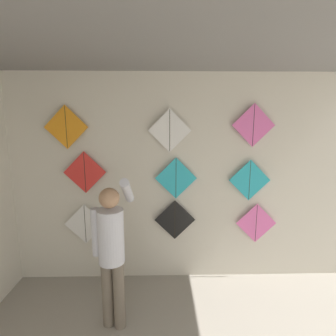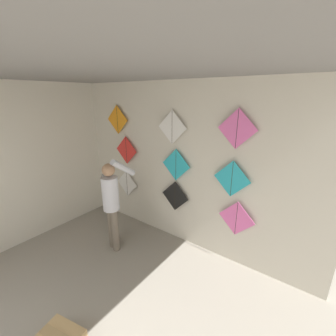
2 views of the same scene
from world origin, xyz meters
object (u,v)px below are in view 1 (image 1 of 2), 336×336
kite_5 (250,180)px  kite_7 (170,131)px  kite_1 (175,220)px  shopkeeper (112,246)px  kite_6 (66,127)px  kite_2 (256,223)px  kite_3 (85,172)px  kite_4 (176,178)px  kite_0 (85,224)px  kite_8 (254,125)px

kite_5 → kite_7: 1.25m
kite_1 → shopkeeper: bearing=-129.7°
kite_5 → kite_6: (-2.36, 0.00, 0.70)m
shopkeeper → kite_1: bearing=63.7°
kite_5 → kite_7: bearing=180.0°
kite_6 → kite_7: bearing=0.0°
kite_2 → kite_7: kite_7 is taller
kite_3 → kite_4: 1.19m
shopkeeper → kite_4: bearing=63.2°
kite_1 → kite_2: bearing=0.0°
kite_6 → kite_4: bearing=0.0°
kite_3 → kite_1: bearing=0.0°
kite_0 → kite_4: bearing=0.0°
kite_3 → kite_6: 0.61m
kite_6 → kite_0: bearing=0.0°
kite_3 → kite_2: bearing=0.0°
kite_1 → kite_4: bearing=0.0°
kite_3 → kite_8: size_ratio=1.00×
kite_8 → kite_1: bearing=180.0°
kite_3 → kite_6: (-0.20, 0.00, 0.58)m
kite_1 → kite_4: (0.01, 0.00, 0.58)m
kite_0 → kite_1: bearing=0.0°
kite_1 → kite_3: kite_3 is taller
kite_0 → kite_5: 2.28m
shopkeeper → kite_2: shopkeeper is taller
kite_3 → kite_7: kite_7 is taller
shopkeeper → kite_2: (1.81, 0.84, -0.12)m
kite_7 → shopkeeper: bearing=-126.7°
shopkeeper → kite_7: kite_7 is taller
kite_2 → kite_5: 0.62m
kite_3 → kite_4: size_ratio=1.00×
shopkeeper → kite_5: bearing=39.8°
kite_4 → kite_7: size_ratio=1.00×
kite_2 → kite_5: size_ratio=1.00×
kite_0 → kite_3: size_ratio=1.00×
kite_0 → kite_7: size_ratio=1.00×
shopkeeper → kite_7: bearing=66.7°
kite_7 → kite_2: bearing=0.0°
shopkeeper → kite_3: bearing=133.2°
kite_2 → kite_6: (-2.49, 0.00, 1.30)m
shopkeeper → kite_1: (0.70, 0.84, -0.06)m
shopkeeper → kite_3: size_ratio=2.98×
kite_1 → kite_6: bearing=180.0°
kite_2 → kite_3: bearing=180.0°
kite_0 → kite_3: kite_3 is taller
kite_0 → kite_5: size_ratio=1.00×
kite_2 → kite_4: size_ratio=1.00×
kite_4 → kite_5: (0.98, 0.00, -0.03)m
kite_1 → kite_8: (1.00, 0.00, 1.27)m
kite_5 → kite_0: bearing=180.0°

